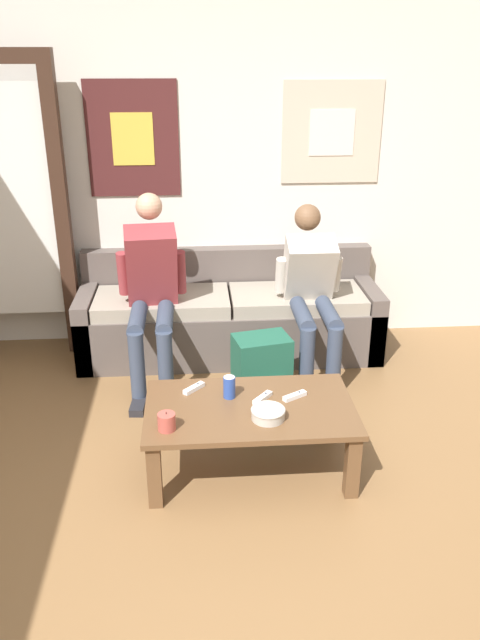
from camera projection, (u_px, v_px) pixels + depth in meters
name	position (u px, v px, depth m)	size (l,w,h in m)	color
ground_plane	(259.00, 576.00, 2.73)	(18.00, 18.00, 0.00)	brown
wall_back	(225.00, 176.00, 4.63)	(10.00, 0.07, 2.55)	silver
couch	(229.00, 318.00, 4.70)	(2.22, 0.69, 0.75)	#564C47
coffee_table	(250.00, 416.00, 3.32)	(1.11, 0.66, 0.39)	brown
person_seated_adult	(151.00, 285.00, 4.20)	(0.47, 0.89, 1.25)	#384256
person_seated_teen	(312.00, 288.00, 4.29)	(0.47, 0.95, 1.15)	#384256
backpack	(262.00, 371.00, 4.03)	(0.39, 0.33, 0.45)	#1E5642
ceramic_bowl	(268.00, 413.00, 3.17)	(0.18, 0.18, 0.06)	#B7B2A8
pillar_candle	(167.00, 422.00, 3.08)	(0.09, 0.09, 0.10)	#B24C42
drink_can_blue	(229.00, 387.00, 3.36)	(0.07, 0.07, 0.12)	#28479E
game_controller_near_left	(295.00, 396.00, 3.37)	(0.14, 0.10, 0.03)	white
game_controller_near_right	(263.00, 398.00, 3.35)	(0.12, 0.13, 0.03)	white
game_controller_far_center	(194.00, 388.00, 3.45)	(0.12, 0.13, 0.03)	white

